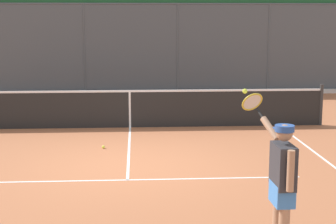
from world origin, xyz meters
name	(u,v)px	position (x,y,z in m)	size (l,w,h in m)	color
ground_plane	(128,166)	(0.00, 0.00, 0.00)	(60.00, 60.00, 0.00)	#A8603D
court_line_markings	(127,186)	(0.00, 1.22, 0.00)	(7.79, 8.13, 0.01)	white
fence_backdrop	(131,45)	(0.00, -10.20, 1.76)	(19.81, 1.37, 3.55)	#474C51
tennis_net	(130,108)	(0.00, -3.57, 0.49)	(10.01, 0.09, 1.07)	#2D2D2D
tennis_player	(282,179)	(-1.86, 3.79, 0.89)	(0.49, 1.32, 1.84)	black
tennis_ball_near_net	(103,147)	(0.55, -1.39, 0.03)	(0.07, 0.07, 0.07)	#D6E042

